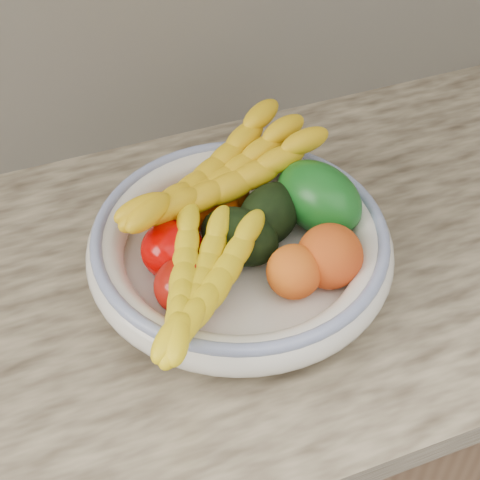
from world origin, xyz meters
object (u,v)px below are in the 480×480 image
at_px(fruit_bowl, 240,246).
at_px(green_mango, 319,198).
at_px(banana_bunch_back, 219,183).
at_px(banana_bunch_front, 199,289).

bearing_deg(fruit_bowl, green_mango, 9.98).
distance_m(green_mango, banana_bunch_back, 0.13).
relative_size(fruit_bowl, banana_bunch_back, 1.17).
height_order(green_mango, banana_bunch_front, green_mango).
distance_m(banana_bunch_back, banana_bunch_front, 0.18).
bearing_deg(banana_bunch_front, banana_bunch_back, 6.32).
relative_size(fruit_bowl, banana_bunch_front, 1.39).
bearing_deg(fruit_bowl, banana_bunch_back, 88.92).
bearing_deg(banana_bunch_back, fruit_bowl, -114.15).
relative_size(green_mango, banana_bunch_front, 0.46).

